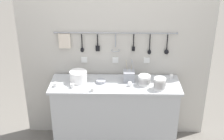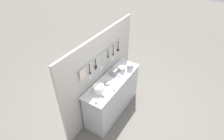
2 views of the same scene
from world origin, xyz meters
TOP-DOWN VIEW (x-y plane):
  - ground_plane at (0.00, 0.00)m, footprint 20.00×20.00m
  - counter at (0.00, 0.00)m, footprint 1.51×0.48m
  - back_wall at (-0.00, 0.27)m, footprint 2.31×0.11m
  - bowl_stack_tall_left at (0.50, -0.12)m, footprint 0.13×0.13m
  - bowl_stack_back_corner at (0.33, -0.02)m, footprint 0.14×0.14m
  - plate_stack at (-0.43, 0.04)m, footprint 0.20×0.20m
  - steel_mixing_bowl at (-0.17, 0.02)m, footprint 0.11×0.11m
  - cutlery_caddy at (0.16, 0.08)m, footprint 0.13×0.13m
  - cup_by_caddy at (0.67, 0.14)m, footprint 0.04×0.04m
  - cup_front_left at (-0.48, -0.11)m, footprint 0.04×0.04m
  - cup_back_right at (-0.25, -0.19)m, footprint 0.04×0.04m
  - cup_beside_plates at (-0.68, -0.09)m, footprint 0.04×0.04m
  - cup_back_left at (0.17, -0.06)m, footprint 0.04×0.04m

SIDE VIEW (x-z plane):
  - ground_plane at x=0.00m, z-range 0.00..0.00m
  - counter at x=0.00m, z-range 0.00..0.86m
  - steel_mixing_bowl at x=-0.17m, z-range 0.86..0.89m
  - cup_by_caddy at x=0.67m, z-range 0.86..0.91m
  - cup_front_left at x=-0.48m, z-range 0.86..0.91m
  - cup_back_right at x=-0.25m, z-range 0.86..0.91m
  - cup_beside_plates at x=-0.68m, z-range 0.86..0.91m
  - cup_back_left at x=0.17m, z-range 0.86..0.91m
  - back_wall at x=0.00m, z-range 0.00..1.78m
  - bowl_stack_back_corner at x=0.33m, z-range 0.86..0.98m
  - cutlery_caddy at x=0.16m, z-range 0.79..1.05m
  - plate_stack at x=-0.43m, z-range 0.86..1.00m
  - bowl_stack_tall_left at x=0.50m, z-range 0.86..1.00m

